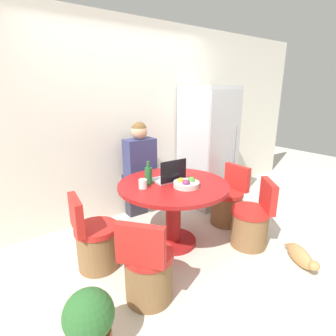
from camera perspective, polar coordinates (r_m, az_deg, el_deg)
ground_plane at (r=2.98m, az=4.77°, el=-18.44°), size 12.00×12.00×0.00m
wall_back at (r=3.62m, az=-9.01°, el=9.87°), size 7.00×0.06×2.60m
refrigerator at (r=4.00m, az=8.55°, el=4.52°), size 0.63×0.73×1.78m
dining_table at (r=2.92m, az=1.14°, el=-6.99°), size 1.21×1.21×0.74m
chair_near_left_corner at (r=2.33m, az=-4.37°, el=-21.54°), size 0.49×0.49×0.77m
chair_near_right_corner at (r=3.15m, az=17.67°, el=-11.46°), size 0.49×0.49×0.77m
chair_left_side at (r=2.77m, az=-15.49°, el=-15.43°), size 0.43×0.42×0.77m
chair_right_side at (r=3.58m, az=12.78°, el=-7.63°), size 0.42×0.42×0.77m
person_seated at (r=3.53m, az=-6.40°, el=0.37°), size 0.40×0.37×1.33m
laptop at (r=2.91m, az=0.31°, el=-1.83°), size 0.34×0.24×0.25m
fruit_bowl at (r=2.74m, az=4.03°, el=-3.42°), size 0.27×0.27×0.10m
coffee_cup at (r=2.71m, az=-5.50°, el=-3.46°), size 0.08×0.08×0.10m
bottle at (r=2.81m, az=-4.28°, el=-1.56°), size 0.08×0.08×0.25m
cat at (r=3.09m, az=26.92°, el=-16.78°), size 0.28×0.46×0.19m
potted_plant at (r=2.03m, az=-16.70°, el=-29.54°), size 0.33×0.33×0.49m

